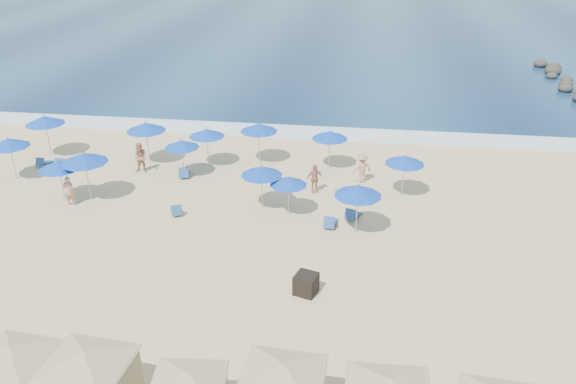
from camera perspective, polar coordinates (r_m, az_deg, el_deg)
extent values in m
plane|color=beige|center=(25.24, -8.46, -5.62)|extent=(160.00, 160.00, 0.00)
cube|color=#0E2750|center=(76.97, 2.99, 16.07)|extent=(160.00, 80.00, 0.06)
cube|color=white|center=(38.91, -2.32, 6.28)|extent=(160.00, 2.50, 0.08)
ellipsoid|color=#292522|center=(53.41, 26.36, 9.42)|extent=(1.24, 1.24, 0.81)
ellipsoid|color=#292522|center=(54.95, 26.41, 9.79)|extent=(1.16, 1.16, 0.75)
ellipsoid|color=#292522|center=(56.49, 26.45, 10.14)|extent=(1.08, 1.08, 0.70)
ellipsoid|color=#292522|center=(57.63, 25.22, 10.62)|extent=(1.00, 1.00, 0.65)
ellipsoid|color=#292522|center=(59.13, 25.32, 11.07)|extent=(1.48, 1.48, 0.96)
ellipsoid|color=#292522|center=(60.68, 25.38, 11.37)|extent=(1.40, 1.40, 0.91)
ellipsoid|color=#292522|center=(61.85, 24.26, 11.79)|extent=(1.32, 1.32, 0.86)
cube|color=black|center=(21.98, 1.84, -9.31)|extent=(1.02, 1.02, 0.81)
cube|color=tan|center=(18.13, -26.17, -14.98)|extent=(2.27, 2.27, 0.08)
pyramid|color=tan|center=(17.83, -26.49, -13.75)|extent=(4.35, 4.35, 0.50)
cube|color=tan|center=(16.97, -19.88, -16.24)|extent=(2.41, 2.41, 0.08)
pyramid|color=tan|center=(16.63, -20.16, -14.87)|extent=(4.61, 4.61, 0.53)
pyramid|color=tan|center=(15.81, -10.29, -17.52)|extent=(4.02, 4.02, 0.46)
cube|color=tan|center=(15.78, -0.60, -18.33)|extent=(2.26, 2.26, 0.08)
pyramid|color=tan|center=(15.43, -0.60, -16.96)|extent=(4.51, 4.51, 0.51)
pyramid|color=tan|center=(15.25, 10.37, -18.18)|extent=(4.50, 4.50, 0.51)
cylinder|color=#A5A8AD|center=(34.63, -26.13, 2.72)|extent=(0.05, 0.05, 1.99)
cone|color=#1140B8|center=(34.24, -26.51, 4.52)|extent=(2.20, 2.20, 0.47)
sphere|color=#1140B8|center=(34.15, -26.61, 4.97)|extent=(0.08, 0.08, 0.08)
cylinder|color=#A5A8AD|center=(30.86, -21.97, 0.69)|extent=(0.05, 0.05, 1.83)
cone|color=#1140B8|center=(30.45, -22.30, 2.53)|extent=(2.02, 2.02, 0.43)
sphere|color=#1140B8|center=(30.36, -22.38, 2.99)|extent=(0.08, 0.08, 0.08)
cylinder|color=#A5A8AD|center=(37.25, -23.16, 4.92)|extent=(0.06, 0.06, 2.11)
cone|color=#1140B8|center=(36.86, -23.49, 6.73)|extent=(2.33, 2.33, 0.50)
sphere|color=#1140B8|center=(36.77, -23.58, 7.18)|extent=(0.09, 0.09, 0.09)
cylinder|color=#A5A8AD|center=(30.47, -19.66, 1.09)|extent=(0.06, 0.06, 2.14)
cone|color=#1140B8|center=(30.00, -20.01, 3.29)|extent=(2.37, 2.37, 0.51)
sphere|color=#1140B8|center=(29.89, -20.10, 3.84)|extent=(0.09, 0.09, 0.09)
cylinder|color=#A5A8AD|center=(33.20, -8.13, 4.18)|extent=(0.05, 0.05, 1.88)
cone|color=#1140B8|center=(32.81, -8.25, 5.99)|extent=(2.08, 2.08, 0.45)
sphere|color=#1140B8|center=(32.72, -8.28, 6.43)|extent=(0.08, 0.08, 0.08)
cylinder|color=#A5A8AD|center=(32.02, -10.61, 3.05)|extent=(0.05, 0.05, 1.78)
cone|color=#1140B8|center=(31.64, -10.76, 4.81)|extent=(1.97, 1.97, 0.42)
sphere|color=#1140B8|center=(31.55, -10.80, 5.25)|extent=(0.07, 0.07, 0.07)
cylinder|color=#A5A8AD|center=(27.87, -2.65, 0.05)|extent=(0.05, 0.05, 1.88)
cone|color=#1140B8|center=(27.40, -2.69, 2.15)|extent=(2.08, 2.08, 0.45)
sphere|color=#1140B8|center=(27.29, -2.70, 2.67)|extent=(0.08, 0.08, 0.08)
cylinder|color=#A5A8AD|center=(33.36, -2.93, 4.64)|extent=(0.05, 0.05, 2.01)
cone|color=#1140B8|center=(32.95, -2.98, 6.58)|extent=(2.23, 2.23, 0.48)
sphere|color=#1140B8|center=(32.86, -2.99, 7.06)|extent=(0.08, 0.08, 0.08)
cylinder|color=#A5A8AD|center=(27.31, 0.03, -0.76)|extent=(0.04, 0.04, 1.66)
cone|color=#1140B8|center=(26.88, 0.03, 1.11)|extent=(1.83, 1.83, 0.39)
sphere|color=#1140B8|center=(26.78, 0.03, 1.58)|extent=(0.07, 0.07, 0.07)
cylinder|color=#A5A8AD|center=(32.61, 4.22, 3.97)|extent=(0.05, 0.05, 1.88)
cone|color=#1140B8|center=(32.22, 4.28, 5.81)|extent=(2.08, 2.08, 0.45)
sphere|color=#1140B8|center=(32.12, 4.30, 6.26)|extent=(0.08, 0.08, 0.08)
cylinder|color=#A5A8AD|center=(29.79, 11.60, 1.26)|extent=(0.05, 0.05, 1.86)
cone|color=#1140B8|center=(29.36, 11.79, 3.22)|extent=(2.06, 2.06, 0.44)
sphere|color=#1140B8|center=(29.26, 11.83, 3.70)|extent=(0.08, 0.08, 0.08)
cylinder|color=#A5A8AD|center=(25.83, 6.99, -2.22)|extent=(0.05, 0.05, 1.98)
cone|color=#1140B8|center=(25.31, 7.13, 0.12)|extent=(2.18, 2.18, 0.47)
sphere|color=#1140B8|center=(25.18, 7.16, 0.71)|extent=(0.08, 0.08, 0.08)
cylinder|color=#A5A8AD|center=(34.20, -14.02, 4.49)|extent=(0.06, 0.06, 2.09)
cone|color=#1140B8|center=(33.78, -14.25, 6.45)|extent=(2.31, 2.31, 0.50)
sphere|color=#1140B8|center=(33.68, -14.30, 6.93)|extent=(0.09, 0.09, 0.09)
cube|color=#244D86|center=(36.28, -23.47, 2.77)|extent=(0.56, 1.09, 0.29)
cube|color=#244D86|center=(35.87, -23.91, 2.80)|extent=(0.52, 0.32, 0.52)
cube|color=#244D86|center=(35.41, -21.65, 2.62)|extent=(0.70, 1.36, 0.37)
cube|color=#244D86|center=(34.89, -22.19, 2.66)|extent=(0.65, 0.40, 0.64)
cube|color=#244D86|center=(32.38, -10.50, 1.92)|extent=(0.85, 1.29, 0.33)
cube|color=#244D86|center=(31.83, -10.57, 1.95)|extent=(0.62, 0.46, 0.57)
cube|color=#244D86|center=(28.34, -11.30, -1.81)|extent=(0.89, 1.17, 0.29)
cube|color=#244D86|center=(27.84, -11.24, -1.83)|extent=(0.57, 0.47, 0.51)
cube|color=#244D86|center=(26.77, 4.38, -3.07)|extent=(0.67, 1.17, 0.31)
cube|color=#244D86|center=(26.26, 4.20, -3.11)|extent=(0.56, 0.37, 0.54)
cube|color=#244D86|center=(27.55, 6.67, -2.29)|extent=(0.88, 1.19, 0.30)
cube|color=#244D86|center=(27.08, 6.31, -2.28)|extent=(0.58, 0.46, 0.52)
imported|color=tan|center=(30.37, -21.34, 0.12)|extent=(0.62, 0.45, 1.57)
imported|color=tan|center=(33.09, -14.73, 3.38)|extent=(0.89, 0.71, 1.77)
imported|color=tan|center=(29.65, 2.71, 1.39)|extent=(1.01, 0.80, 1.60)
imported|color=tan|center=(31.00, 7.51, 2.41)|extent=(1.26, 1.06, 1.69)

